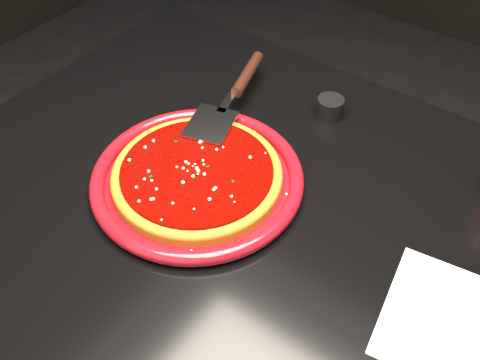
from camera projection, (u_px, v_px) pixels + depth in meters
name	position (u px, v px, depth m)	size (l,w,h in m)	color
table	(283.00, 354.00, 1.04)	(1.20, 0.80, 0.75)	black
plate	(197.00, 178.00, 0.83)	(0.33, 0.33, 0.02)	maroon
pizza_crust	(197.00, 176.00, 0.83)	(0.26, 0.26, 0.01)	brown
pizza_crust_rim	(197.00, 173.00, 0.82)	(0.26, 0.26, 0.02)	brown
pizza_sauce	(197.00, 171.00, 0.82)	(0.23, 0.23, 0.01)	#690300
parmesan_dusting	(197.00, 168.00, 0.81)	(0.23, 0.23, 0.01)	beige
basil_flecks	(197.00, 169.00, 0.81)	(0.21, 0.21, 0.00)	black
pizza_server	(232.00, 96.00, 0.93)	(0.09, 0.30, 0.02)	silver
napkin_a	(456.00, 325.00, 0.66)	(0.18, 0.18, 0.00)	white
ramekin	(330.00, 108.00, 0.94)	(0.05, 0.05, 0.04)	black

